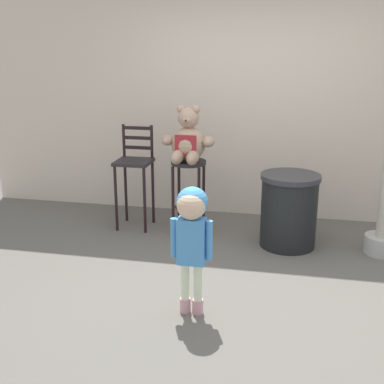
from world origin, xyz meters
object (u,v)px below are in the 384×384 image
Objects in this scene: bar_stool_with_teddy at (189,182)px; bar_chair_empty at (135,169)px; teddy_bear at (188,141)px; trash_bin at (289,210)px; child_walking at (192,224)px.

bar_chair_empty reaches higher than bar_stool_with_teddy.
trash_bin is at bearing -8.75° from teddy_bear.
bar_chair_empty reaches higher than trash_bin.
bar_stool_with_teddy is 1.36× the size of teddy_bear.
bar_stool_with_teddy is 1.10m from trash_bin.
bar_chair_empty is (-0.62, 0.05, 0.10)m from bar_stool_with_teddy.
bar_stool_with_teddy is at bearing 169.74° from trash_bin.
child_walking is 1.68m from trash_bin.
bar_chair_empty is at bearing 173.08° from teddy_bear.
child_walking is at bearing -114.74° from trash_bin.
teddy_bear is 1.25m from trash_bin.
teddy_bear is at bearing -6.92° from bar_chair_empty.
bar_stool_with_teddy is 1.74m from child_walking.
bar_stool_with_teddy is at bearing -4.24° from bar_chair_empty.
teddy_bear is 0.52× the size of bar_chair_empty.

